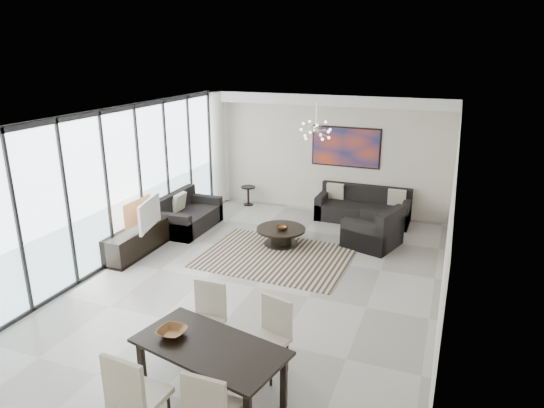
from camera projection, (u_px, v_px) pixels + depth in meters
The scene contains 20 objects.
room_shell at pixel (281, 211), 7.75m from camera, with size 6.00×9.00×2.90m.
window_wall at pixel (111, 189), 8.88m from camera, with size 0.37×8.95×2.90m.
soffit at pixel (325, 100), 11.32m from camera, with size 5.98×0.40×0.26m, color white.
painting at pixel (346, 147), 11.65m from camera, with size 1.68×0.04×0.98m, color #CC421C.
chandelier at pixel (316, 130), 9.75m from camera, with size 0.66×0.66×0.71m.
rug at pixel (276, 257), 9.55m from camera, with size 2.84×2.18×0.01m, color black.
coffee_table at pixel (281, 235), 10.11m from camera, with size 1.03×1.03×0.36m.
bowl_coffee at pixel (282, 228), 9.97m from camera, with size 0.24×0.24×0.08m, color brown.
sofa_main at pixel (363, 209), 11.52m from camera, with size 2.16×0.88×0.78m.
loveseat at pixel (187, 217), 10.98m from camera, with size 0.91×1.62×0.81m.
armchair at pixel (374, 233), 10.01m from camera, with size 1.21×1.25×0.85m.
side_table at pixel (248, 193), 12.60m from camera, with size 0.37×0.37×0.50m.
tv_console at pixel (138, 240), 9.67m from camera, with size 0.49×1.73×0.54m, color black.
television at pixel (144, 214), 9.51m from camera, with size 1.01×0.13×0.58m, color gray.
dining_table at pixel (210, 352), 5.51m from camera, with size 1.90×1.24×0.73m.
dining_chair_sw at pixel (133, 393), 4.88m from camera, with size 0.54×0.54×1.09m.
dining_chair_se at pixel (210, 408), 4.73m from camera, with size 0.47×0.47×1.02m.
dining_chair_nw at pixel (207, 313), 6.45m from camera, with size 0.46×0.46×0.99m.
dining_chair_ne at pixel (272, 331), 6.07m from camera, with size 0.55×0.55×0.98m.
bowl_dining at pixel (172, 332), 5.66m from camera, with size 0.33×0.33×0.08m, color brown.
Camera 1 is at (2.96, -6.90, 3.95)m, focal length 32.00 mm.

